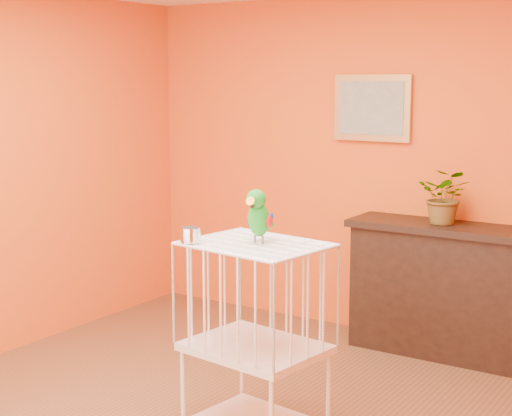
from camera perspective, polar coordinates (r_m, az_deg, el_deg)
The scene contains 7 objects.
room_shell at distance 4.13m, azimuth -4.63°, elevation 4.03°, with size 4.50×4.50×4.50m.
console_cabinet at distance 5.80m, azimuth 13.05°, elevation -5.75°, with size 1.29×0.46×0.95m.
potted_plant at distance 5.64m, azimuth 13.51°, elevation 0.35°, with size 0.36×0.39×0.31m, color #26722D.
framed_picture at distance 6.03m, azimuth 8.44°, elevation 7.21°, with size 0.62×0.04×0.50m.
birdcage at distance 4.33m, azimuth -0.05°, elevation -9.43°, with size 0.78×0.64×1.10m.
feed_cup at distance 4.21m, azimuth -4.82°, elevation -1.94°, with size 0.11×0.11×0.08m, color silver.
parrot at distance 4.18m, azimuth 0.19°, elevation -0.54°, with size 0.15×0.27×0.30m.
Camera 1 is at (2.52, -3.25, 1.96)m, focal length 55.00 mm.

